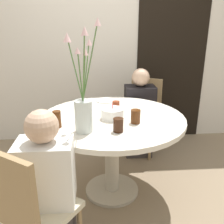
% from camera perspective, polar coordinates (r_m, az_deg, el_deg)
% --- Properties ---
extents(ground_plane, '(16.00, 16.00, 0.00)m').
position_cam_1_polar(ground_plane, '(2.52, 0.00, -17.48)').
color(ground_plane, '#89755B').
extents(wall_back, '(8.00, 0.05, 2.60)m').
position_cam_1_polar(wall_back, '(3.27, -1.62, 15.66)').
color(wall_back, silver).
rests_on(wall_back, ground_plane).
extents(doorway_panel, '(0.90, 0.01, 2.05)m').
position_cam_1_polar(doorway_panel, '(3.42, 13.34, 10.69)').
color(doorway_panel, black).
rests_on(doorway_panel, ground_plane).
extents(dining_table, '(1.25, 1.25, 0.76)m').
position_cam_1_polar(dining_table, '(2.20, 0.00, -4.39)').
color(dining_table, silver).
rests_on(dining_table, ground_plane).
extents(chair_left_flank, '(0.54, 0.54, 0.90)m').
position_cam_1_polar(chair_left_flank, '(3.09, 7.15, 0.12)').
color(chair_left_flank, beige).
rests_on(chair_left_flank, ground_plane).
extents(chair_right_flank, '(0.56, 0.56, 0.90)m').
position_cam_1_polar(chair_right_flank, '(1.63, -18.51, -19.93)').
color(chair_right_flank, beige).
rests_on(chair_right_flank, ground_plane).
extents(birthday_cake, '(0.19, 0.19, 0.13)m').
position_cam_1_polar(birthday_cake, '(2.09, 0.08, -0.35)').
color(birthday_cake, white).
rests_on(birthday_cake, dining_table).
extents(flower_vase, '(0.26, 0.38, 0.79)m').
position_cam_1_polar(flower_vase, '(1.79, -6.58, 1.60)').
color(flower_vase, silver).
rests_on(flower_vase, dining_table).
extents(side_plate, '(0.21, 0.21, 0.01)m').
position_cam_1_polar(side_plate, '(2.59, -1.45, 2.64)').
color(side_plate, white).
rests_on(side_plate, dining_table).
extents(drink_glass_0, '(0.06, 0.06, 0.13)m').
position_cam_1_polar(drink_glass_0, '(1.95, -12.46, -1.62)').
color(drink_glass_0, '#51280F').
rests_on(drink_glass_0, dining_table).
extents(drink_glass_1, '(0.08, 0.08, 0.10)m').
position_cam_1_polar(drink_glass_1, '(1.83, 1.44, -2.98)').
color(drink_glass_1, '#33190C').
rests_on(drink_glass_1, dining_table).
extents(drink_glass_2, '(0.08, 0.08, 0.11)m').
position_cam_1_polar(drink_glass_2, '(2.00, 5.41, -1.03)').
color(drink_glass_2, '#51280F').
rests_on(drink_glass_2, dining_table).
extents(drink_glass_3, '(0.06, 0.06, 0.11)m').
position_cam_1_polar(drink_glass_3, '(2.22, 0.91, 1.14)').
color(drink_glass_3, maroon).
rests_on(drink_glass_3, dining_table).
extents(person_guest, '(0.34, 0.24, 1.06)m').
position_cam_1_polar(person_guest, '(2.95, 6.24, -0.92)').
color(person_guest, '#383333').
rests_on(person_guest, ground_plane).
extents(person_boy, '(0.34, 0.24, 1.06)m').
position_cam_1_polar(person_boy, '(1.72, -14.34, -17.51)').
color(person_boy, '#383333').
rests_on(person_boy, ground_plane).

